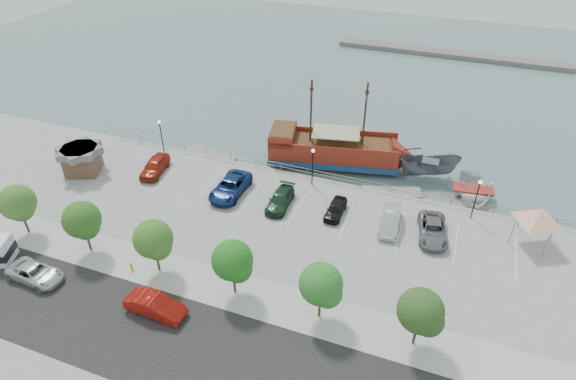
% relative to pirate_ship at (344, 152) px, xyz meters
% --- Properties ---
extents(ground, '(160.00, 160.00, 0.00)m').
position_rel_pirate_ship_xyz_m(ground, '(-1.71, -12.94, -1.79)').
color(ground, slate).
extents(street, '(100.00, 8.00, 0.04)m').
position_rel_pirate_ship_xyz_m(street, '(-1.71, -28.94, -0.78)').
color(street, black).
rests_on(street, land_slab).
extents(sidewalk, '(100.00, 4.00, 0.05)m').
position_rel_pirate_ship_xyz_m(sidewalk, '(-1.71, -22.94, -0.77)').
color(sidewalk, '#BABAB9').
rests_on(sidewalk, land_slab).
extents(seawall_railing, '(50.00, 0.06, 1.00)m').
position_rel_pirate_ship_xyz_m(seawall_railing, '(-1.71, -5.14, -0.26)').
color(seawall_railing, slate).
rests_on(seawall_railing, land_slab).
extents(far_shore, '(40.00, 3.00, 0.80)m').
position_rel_pirate_ship_xyz_m(far_shore, '(8.29, 42.06, -1.39)').
color(far_shore, '#6C635C').
rests_on(far_shore, ground).
extents(pirate_ship, '(17.20, 7.93, 10.66)m').
position_rel_pirate_ship_xyz_m(pirate_ship, '(0.00, 0.00, 0.00)').
color(pirate_ship, maroon).
rests_on(pirate_ship, ground).
extents(patrol_boat, '(6.97, 4.43, 2.53)m').
position_rel_pirate_ship_xyz_m(patrol_boat, '(9.49, 0.68, -0.52)').
color(patrol_boat, '#575C67').
rests_on(patrol_boat, ground).
extents(speedboat, '(5.92, 7.61, 1.44)m').
position_rel_pirate_ship_xyz_m(speedboat, '(14.25, -1.56, -1.06)').
color(speedboat, silver).
rests_on(speedboat, ground).
extents(dock_west, '(6.67, 2.84, 0.37)m').
position_rel_pirate_ship_xyz_m(dock_west, '(-15.28, -3.74, -1.60)').
color(dock_west, gray).
rests_on(dock_west, ground).
extents(dock_mid, '(6.57, 3.57, 0.36)m').
position_rel_pirate_ship_xyz_m(dock_mid, '(6.24, -3.74, -1.60)').
color(dock_mid, gray).
rests_on(dock_mid, ground).
extents(dock_east, '(6.44, 2.20, 0.36)m').
position_rel_pirate_ship_xyz_m(dock_east, '(13.12, -3.74, -1.60)').
color(dock_east, gray).
rests_on(dock_east, ground).
extents(shed, '(4.78, 4.78, 3.01)m').
position_rel_pirate_ship_xyz_m(shed, '(-25.81, -12.73, 0.82)').
color(shed, brown).
rests_on(shed, land_slab).
extents(canopy_tent, '(5.70, 5.70, 3.81)m').
position_rel_pirate_ship_xyz_m(canopy_tent, '(19.40, -8.27, 2.53)').
color(canopy_tent, slate).
rests_on(canopy_tent, land_slab).
extents(street_van, '(4.93, 2.47, 1.34)m').
position_rel_pirate_ship_xyz_m(street_van, '(-18.50, -27.38, -0.12)').
color(street_van, '#BABDBF').
rests_on(street_van, street).
extents(street_sedan, '(4.81, 1.79, 1.57)m').
position_rel_pirate_ship_xyz_m(street_sedan, '(-7.35, -26.98, -0.00)').
color(street_sedan, '#A4160E').
rests_on(street_sedan, street).
extents(fire_hydrant, '(0.24, 0.24, 0.68)m').
position_rel_pirate_ship_xyz_m(fire_hydrant, '(-11.87, -23.74, -0.41)').
color(fire_hydrant, '#C9AD07').
rests_on(fire_hydrant, sidewalk).
extents(lamp_post_left, '(0.36, 0.36, 4.28)m').
position_rel_pirate_ship_xyz_m(lamp_post_left, '(-19.71, -6.44, 2.15)').
color(lamp_post_left, black).
rests_on(lamp_post_left, land_slab).
extents(lamp_post_mid, '(0.36, 0.36, 4.28)m').
position_rel_pirate_ship_xyz_m(lamp_post_mid, '(-1.71, -6.44, 2.15)').
color(lamp_post_mid, black).
rests_on(lamp_post_mid, land_slab).
extents(lamp_post_right, '(0.36, 0.36, 4.28)m').
position_rel_pirate_ship_xyz_m(lamp_post_right, '(14.29, -6.44, 2.15)').
color(lamp_post_right, black).
rests_on(lamp_post_right, land_slab).
extents(tree_a, '(3.30, 3.20, 5.00)m').
position_rel_pirate_ship_xyz_m(tree_a, '(-23.57, -23.01, 2.51)').
color(tree_a, '#473321').
rests_on(tree_a, sidewalk).
extents(tree_b, '(3.30, 3.20, 5.00)m').
position_rel_pirate_ship_xyz_m(tree_b, '(-16.57, -23.01, 2.51)').
color(tree_b, '#473321').
rests_on(tree_b, sidewalk).
extents(tree_c, '(3.30, 3.20, 5.00)m').
position_rel_pirate_ship_xyz_m(tree_c, '(-9.57, -23.01, 2.51)').
color(tree_c, '#473321').
rests_on(tree_c, sidewalk).
extents(tree_d, '(3.30, 3.20, 5.00)m').
position_rel_pirate_ship_xyz_m(tree_d, '(-2.57, -23.01, 2.51)').
color(tree_d, '#473321').
rests_on(tree_d, sidewalk).
extents(tree_e, '(3.30, 3.20, 5.00)m').
position_rel_pirate_ship_xyz_m(tree_e, '(4.43, -23.01, 2.51)').
color(tree_e, '#473321').
rests_on(tree_e, sidewalk).
extents(tree_f, '(3.30, 3.20, 5.00)m').
position_rel_pirate_ship_xyz_m(tree_f, '(11.43, -23.01, 2.51)').
color(tree_f, '#473321').
rests_on(tree_f, sidewalk).
extents(parked_car_a, '(2.73, 5.11, 1.65)m').
position_rel_pirate_ship_xyz_m(parked_car_a, '(-18.42, -10.20, 0.04)').
color(parked_car_a, maroon).
rests_on(parked_car_a, land_slab).
extents(parked_car_c, '(2.73, 5.90, 1.64)m').
position_rel_pirate_ship_xyz_m(parked_car_c, '(-8.98, -10.90, 0.03)').
color(parked_car_c, navy).
rests_on(parked_car_c, land_slab).
extents(parked_car_d, '(2.14, 4.86, 1.39)m').
position_rel_pirate_ship_xyz_m(parked_car_d, '(-3.49, -11.04, -0.09)').
color(parked_car_d, '#183A22').
rests_on(parked_car_d, land_slab).
extents(parked_car_e, '(1.61, 3.90, 1.32)m').
position_rel_pirate_ship_xyz_m(parked_car_e, '(2.00, -10.50, -0.12)').
color(parked_car_e, black).
rests_on(parked_car_e, land_slab).
extents(parked_car_f, '(2.01, 4.87, 1.57)m').
position_rel_pirate_ship_xyz_m(parked_car_f, '(7.23, -10.56, -0.00)').
color(parked_car_f, silver).
rests_on(parked_car_f, land_slab).
extents(parked_car_g, '(3.32, 5.61, 1.46)m').
position_rel_pirate_ship_xyz_m(parked_car_g, '(11.11, -10.55, -0.05)').
color(parked_car_g, slate).
rests_on(parked_car_g, land_slab).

